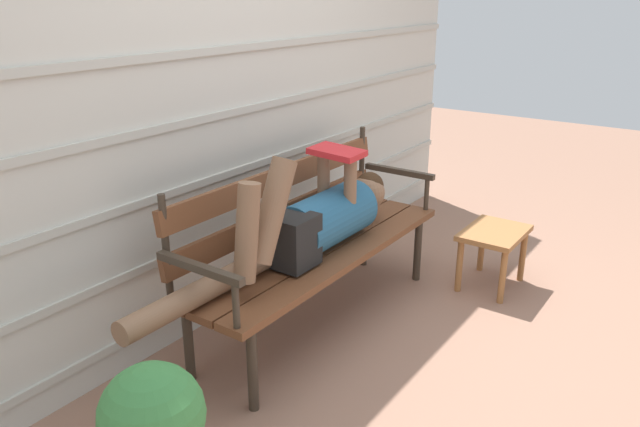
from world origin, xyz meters
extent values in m
plane|color=#936B56|center=(0.00, 0.00, 0.00)|extent=(12.00, 12.00, 0.00)
cube|color=beige|center=(0.00, 0.58, 1.06)|extent=(4.48, 0.06, 2.12)
cube|color=#B7B7AD|center=(0.00, 0.54, 0.15)|extent=(4.48, 0.02, 0.04)
cube|color=#B7B7AD|center=(0.00, 0.54, 0.45)|extent=(4.48, 0.02, 0.04)
cube|color=#B7B7AD|center=(0.00, 0.54, 0.76)|extent=(4.48, 0.02, 0.04)
cube|color=#B7B7AD|center=(0.00, 0.54, 1.06)|extent=(4.48, 0.02, 0.04)
cube|color=#B7B7AD|center=(0.00, 0.54, 1.36)|extent=(4.48, 0.02, 0.04)
cube|color=brown|center=(0.00, -0.08, 0.40)|extent=(1.68, 0.15, 0.04)
cube|color=brown|center=(0.00, 0.07, 0.40)|extent=(1.68, 0.15, 0.04)
cube|color=brown|center=(0.00, 0.23, 0.40)|extent=(1.68, 0.15, 0.04)
cube|color=brown|center=(0.00, 0.31, 0.54)|extent=(1.61, 0.05, 0.11)
cube|color=brown|center=(0.00, 0.31, 0.74)|extent=(1.61, 0.05, 0.11)
cylinder|color=#382D23|center=(-0.77, 0.31, 0.64)|extent=(0.03, 0.03, 0.44)
cylinder|color=#382D23|center=(0.77, 0.31, 0.64)|extent=(0.03, 0.03, 0.44)
cylinder|color=#382D23|center=(-0.74, -0.11, 0.19)|extent=(0.04, 0.04, 0.38)
cylinder|color=#382D23|center=(0.74, -0.11, 0.19)|extent=(0.04, 0.04, 0.38)
cylinder|color=#382D23|center=(-0.74, 0.26, 0.19)|extent=(0.04, 0.04, 0.38)
cylinder|color=#382D23|center=(0.74, 0.26, 0.19)|extent=(0.04, 0.04, 0.38)
cube|color=#382D23|center=(-0.81, 0.07, 0.62)|extent=(0.04, 0.45, 0.03)
cylinder|color=#382D23|center=(-0.81, -0.11, 0.52)|extent=(0.03, 0.03, 0.20)
cube|color=#382D23|center=(0.81, 0.07, 0.62)|extent=(0.04, 0.45, 0.03)
cylinder|color=#382D23|center=(0.81, -0.11, 0.52)|extent=(0.03, 0.03, 0.20)
cylinder|color=#23567A|center=(0.07, 0.07, 0.56)|extent=(0.53, 0.27, 0.27)
cube|color=black|center=(-0.26, 0.07, 0.56)|extent=(0.20, 0.26, 0.24)
sphere|color=brown|center=(0.45, 0.07, 0.59)|extent=(0.19, 0.19, 0.19)
sphere|color=#382314|center=(0.47, 0.07, 0.62)|extent=(0.16, 0.16, 0.16)
cylinder|color=brown|center=(-0.44, 0.01, 0.76)|extent=(0.29, 0.11, 0.45)
cylinder|color=brown|center=(-0.60, 0.01, 0.71)|extent=(0.15, 0.09, 0.42)
cylinder|color=brown|center=(-0.75, 0.13, 0.48)|extent=(0.82, 0.10, 0.10)
cylinder|color=brown|center=(0.15, -0.01, 0.71)|extent=(0.06, 0.06, 0.31)
cylinder|color=brown|center=(0.15, 0.15, 0.71)|extent=(0.06, 0.06, 0.31)
cube|color=red|center=(0.15, 0.07, 0.88)|extent=(0.19, 0.26, 0.05)
cube|color=#9E6638|center=(0.91, -0.50, 0.33)|extent=(0.43, 0.31, 0.03)
cylinder|color=#9E6638|center=(0.74, -0.62, 0.16)|extent=(0.04, 0.04, 0.32)
cylinder|color=#9E6638|center=(1.08, -0.62, 0.16)|extent=(0.04, 0.04, 0.32)
cylinder|color=#9E6638|center=(0.74, -0.37, 0.16)|extent=(0.04, 0.04, 0.32)
cylinder|color=#9E6638|center=(1.08, -0.37, 0.16)|extent=(0.04, 0.04, 0.32)
sphere|color=#3D8442|center=(-1.29, -0.18, 0.35)|extent=(0.34, 0.34, 0.34)
camera|label=1|loc=(-2.31, -1.55, 1.64)|focal=34.51mm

